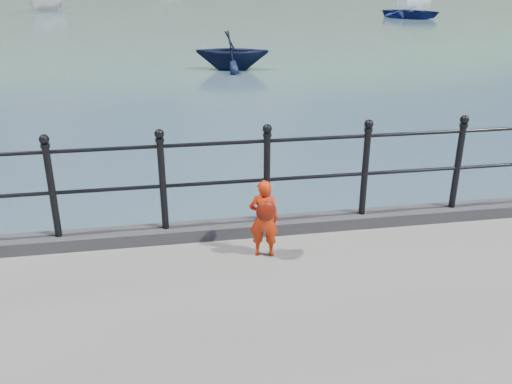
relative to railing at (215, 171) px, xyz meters
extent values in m
plane|color=#2D4251|center=(0.00, 0.15, -1.82)|extent=(600.00, 600.00, 0.00)
cube|color=#28282B|center=(0.00, 0.00, -0.75)|extent=(60.00, 0.30, 0.15)
cylinder|color=black|center=(0.00, 0.00, -0.15)|extent=(18.00, 0.04, 0.04)
cylinder|color=black|center=(0.00, 0.00, 0.32)|extent=(18.00, 0.04, 0.04)
cylinder|color=black|center=(-1.80, 0.00, -0.15)|extent=(0.08, 0.08, 1.05)
sphere|color=black|center=(-1.80, 0.00, 0.47)|extent=(0.11, 0.11, 0.11)
cylinder|color=black|center=(-0.60, 0.00, -0.15)|extent=(0.08, 0.08, 1.05)
sphere|color=black|center=(-0.60, 0.00, 0.47)|extent=(0.11, 0.11, 0.11)
cylinder|color=black|center=(0.60, 0.00, -0.15)|extent=(0.08, 0.08, 1.05)
sphere|color=black|center=(0.60, 0.00, 0.47)|extent=(0.11, 0.11, 0.11)
cylinder|color=black|center=(1.80, 0.00, -0.15)|extent=(0.08, 0.08, 1.05)
sphere|color=black|center=(1.80, 0.00, 0.47)|extent=(0.11, 0.11, 0.11)
cylinder|color=black|center=(3.00, 0.00, -0.15)|extent=(0.08, 0.08, 1.05)
sphere|color=black|center=(3.00, 0.00, 0.47)|extent=(0.11, 0.11, 0.11)
ellipsoid|color=#333A21|center=(20.00, 195.15, -17.22)|extent=(400.00, 100.00, 88.00)
ellipsoid|color=#387026|center=(60.00, 255.15, -29.12)|extent=(600.00, 180.00, 156.00)
imported|color=red|center=(0.46, -0.56, -0.38)|extent=(0.36, 0.28, 0.89)
ellipsoid|color=red|center=(0.46, -0.69, -0.24)|extent=(0.22, 0.11, 0.23)
imported|color=navy|center=(20.74, 39.76, -1.32)|extent=(5.84, 5.93, 1.01)
imported|color=silver|center=(-11.43, 53.70, -0.81)|extent=(4.27, 5.53, 2.02)
imported|color=black|center=(2.39, 17.14, -1.03)|extent=(3.50, 3.17, 1.60)
camera|label=1|loc=(-0.52, -5.79, 2.13)|focal=38.00mm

